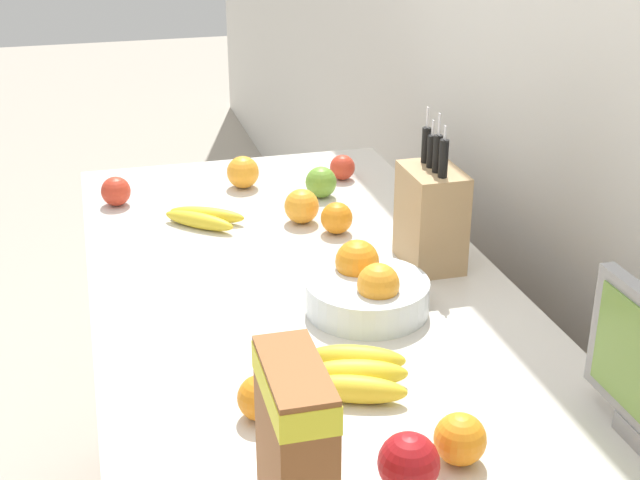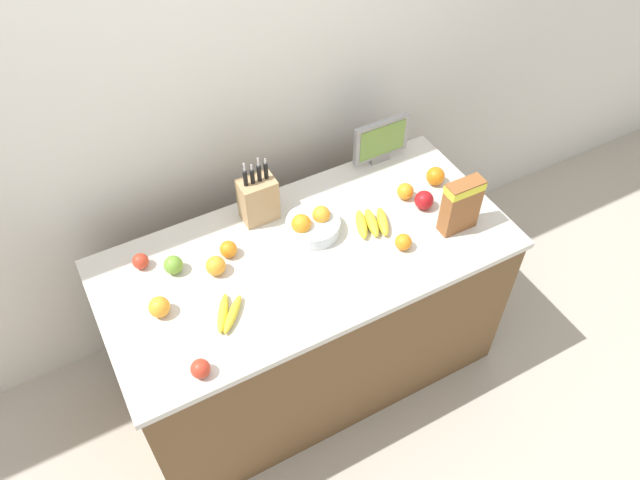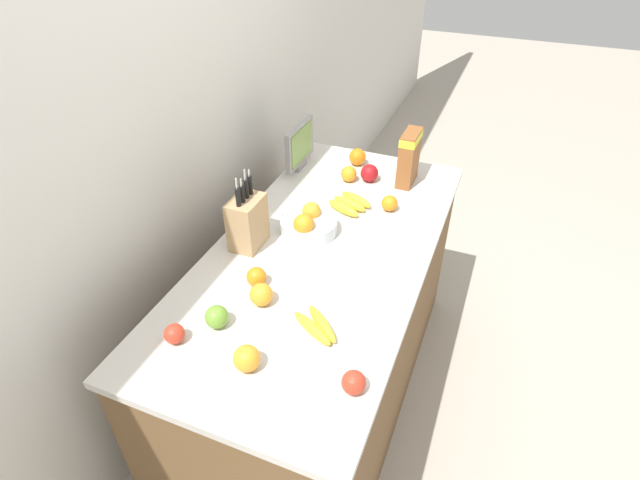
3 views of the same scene
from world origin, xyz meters
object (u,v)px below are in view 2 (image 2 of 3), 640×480
Objects in this scene: fruit_bowl at (312,225)px; apple_middle at (141,261)px; orange_mid_right at (435,176)px; orange_near_bowl at (216,266)px; knife_block at (258,199)px; apple_by_knife_block at (424,200)px; orange_front_left at (405,191)px; cereal_box at (461,203)px; apple_near_bananas at (173,265)px; orange_back_center at (159,307)px; small_monitor at (381,140)px; banana_bunch_left at (228,314)px; orange_by_cereal at (403,242)px; banana_bunch_right at (372,223)px; apple_rightmost at (200,369)px; orange_front_center at (228,249)px.

apple_middle is at bearing 167.33° from fruit_bowl.
orange_mid_right is (0.62, 0.00, 0.00)m from fruit_bowl.
apple_middle is at bearing 145.94° from orange_near_bowl.
orange_mid_right is (0.78, -0.18, -0.06)m from knife_block.
apple_by_knife_block is 0.10m from orange_front_left.
cereal_box is 1.10× the size of fruit_bowl.
apple_near_bananas is (-0.58, 0.07, -0.00)m from fruit_bowl.
orange_mid_right is at bearing 4.55° from orange_back_center.
orange_back_center reaches higher than apple_middle.
orange_mid_right is (0.14, -0.25, -0.08)m from small_monitor.
knife_block is at bearing 148.16° from cereal_box.
cereal_box is at bearing -1.77° from banana_bunch_left.
fruit_bowl is at bearing 178.56° from orange_front_left.
orange_mid_right is at bearing -3.13° from apple_near_bananas.
knife_block is 4.97× the size of apple_middle.
orange_by_cereal is at bearing -142.90° from orange_mid_right.
apple_by_knife_block is 1.20× the size of orange_by_cereal.
apple_middle is 0.88× the size of orange_front_left.
banana_bunch_right is 2.79× the size of apple_rightmost.
cereal_box is at bearing -16.55° from apple_near_bananas.
orange_near_bowl is 0.89m from orange_front_left.
apple_near_bananas reaches higher than banana_bunch_left.
small_monitor is 0.55m from fruit_bowl.
apple_middle is 1.05m from orange_by_cereal.
apple_middle is 0.80× the size of orange_back_center.
banana_bunch_right is at bearing -6.71° from orange_near_bowl.
fruit_bowl is 2.73× the size of apple_by_knife_block.
apple_near_bananas is (-0.81, 0.16, 0.02)m from banana_bunch_right.
banana_bunch_left is 2.32× the size of orange_back_center.
orange_front_left is at bearing -97.30° from small_monitor.
apple_by_knife_block is at bearing 15.37° from apple_rightmost.
cereal_box reaches higher than apple_near_bananas.
orange_front_center is (-0.64, 0.30, 0.00)m from orange_by_cereal.
knife_block is at bearing 15.17° from apple_near_bananas.
apple_rightmost is 0.87× the size of orange_back_center.
knife_block reaches higher than apple_by_knife_block.
apple_near_bananas is 1.09× the size of orange_by_cereal.
apple_by_knife_block is 1.13× the size of orange_front_left.
fruit_bowl reaches higher than orange_front_center.
small_monitor is 1.32m from apple_rightmost.
banana_bunch_left is (-0.96, -0.48, -0.10)m from small_monitor.
orange_back_center is (-0.01, -0.26, 0.01)m from apple_middle.
small_monitor is 0.28m from orange_front_left.
orange_back_center is at bearing -156.43° from orange_front_center.
fruit_bowl is 0.50m from apple_by_knife_block.
orange_near_bowl is at bearing 166.44° from cereal_box.
orange_front_left is (1.03, -0.08, -0.00)m from apple_near_bananas.
banana_bunch_right is at bearing -21.84° from fruit_bowl.
apple_by_knife_block is 1.19× the size of apple_rightmost.
apple_middle is 0.93× the size of orange_by_cereal.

